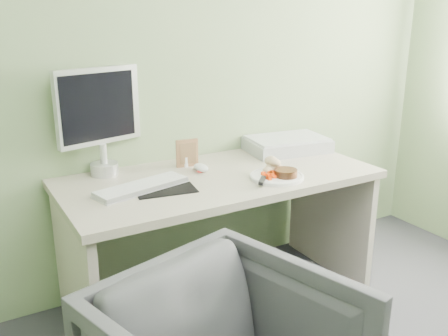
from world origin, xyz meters
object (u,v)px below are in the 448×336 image
monitor (99,115)px  plate (277,177)px  scanner (287,145)px  desk (219,208)px

monitor → plate: bearing=-48.3°
monitor → scanner: bearing=-20.0°
desk → scanner: size_ratio=3.44×
desk → plate: plate is taller
plate → monitor: monitor is taller
desk → plate: (0.22, -0.19, 0.19)m
desk → monitor: monitor is taller
desk → monitor: size_ratio=2.97×
plate → scanner: scanner is taller
plate → scanner: bearing=47.9°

